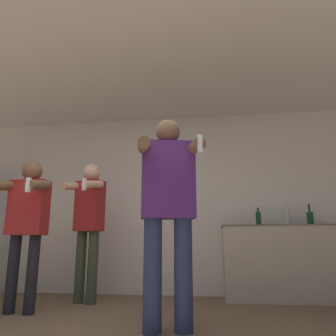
% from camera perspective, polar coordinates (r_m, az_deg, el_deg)
% --- Properties ---
extents(wall_back, '(7.00, 0.06, 2.55)m').
position_cam_1_polar(wall_back, '(4.81, -2.67, -5.99)').
color(wall_back, silver).
rests_on(wall_back, ground_plane).
extents(ceiling_slab, '(7.00, 3.20, 0.05)m').
position_cam_1_polar(ceiling_slab, '(3.93, -6.22, 15.89)').
color(ceiling_slab, silver).
rests_on(ceiling_slab, wall_back).
extents(counter, '(1.48, 0.56, 0.91)m').
position_cam_1_polar(counter, '(4.48, 19.33, -15.26)').
color(counter, '#BCB29E').
rests_on(counter, ground_plane).
extents(bottle_brown_liquor, '(0.08, 0.08, 0.28)m').
position_cam_1_polar(bottle_brown_liquor, '(4.58, 23.52, -7.97)').
color(bottle_brown_liquor, '#194723').
rests_on(bottle_brown_liquor, counter).
extents(bottle_red_label, '(0.06, 0.06, 0.33)m').
position_cam_1_polar(bottle_red_label, '(4.52, 20.06, -7.76)').
color(bottle_red_label, silver).
rests_on(bottle_red_label, counter).
extents(bottle_amber_bourbon, '(0.07, 0.07, 0.25)m').
position_cam_1_polar(bottle_amber_bourbon, '(4.45, 15.47, -8.43)').
color(bottle_amber_bourbon, '#194723').
rests_on(bottle_amber_bourbon, counter).
extents(person_woman_foreground, '(0.60, 0.57, 1.75)m').
position_cam_1_polar(person_woman_foreground, '(2.75, 0.03, -6.23)').
color(person_woman_foreground, navy).
rests_on(person_woman_foreground, ground_plane).
extents(person_man_side, '(0.47, 0.48, 1.55)m').
position_cam_1_polar(person_man_side, '(3.77, -23.34, -7.80)').
color(person_man_side, black).
rests_on(person_man_side, ground_plane).
extents(person_spectator_back, '(0.48, 0.51, 1.67)m').
position_cam_1_polar(person_spectator_back, '(4.19, -13.66, -8.32)').
color(person_spectator_back, '#38422D').
rests_on(person_spectator_back, ground_plane).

